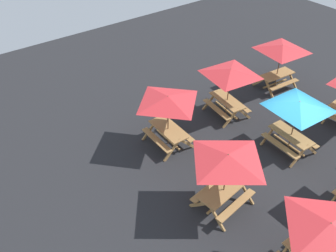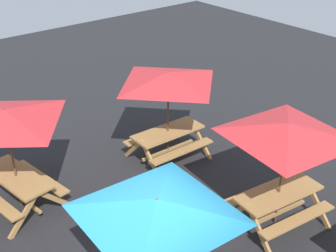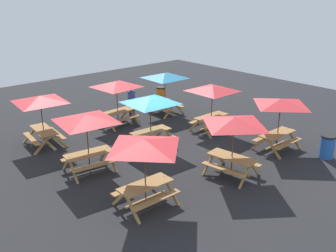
# 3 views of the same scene
# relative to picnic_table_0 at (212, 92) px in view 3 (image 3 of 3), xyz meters

# --- Properties ---
(ground_plane) EXTENTS (31.38, 31.38, 0.00)m
(ground_plane) POSITION_rel_picnic_table_0_xyz_m (3.19, -0.10, -1.99)
(ground_plane) COLOR #232326
(ground_plane) RESTS_ON ground
(picnic_table_0) EXTENTS (2.83, 2.83, 2.34)m
(picnic_table_0) POSITION_rel_picnic_table_0_xyz_m (0.00, 0.00, 0.00)
(picnic_table_0) COLOR #A87A44
(picnic_table_0) RESTS_ON ground
(picnic_table_1) EXTENTS (2.82, 2.82, 2.34)m
(picnic_table_1) POSITION_rel_picnic_table_0_xyz_m (3.49, -0.40, 0.00)
(picnic_table_1) COLOR #A87A44
(picnic_table_1) RESTS_ON ground
(picnic_table_2) EXTENTS (2.05, 2.05, 2.34)m
(picnic_table_2) POSITION_rel_picnic_table_0_xyz_m (6.65, 3.23, 0.00)
(picnic_table_2) COLOR #A87A44
(picnic_table_2) RESTS_ON ground
(picnic_table_3) EXTENTS (2.83, 2.83, 2.34)m
(picnic_table_3) POSITION_rel_picnic_table_0_xyz_m (-0.15, -3.62, 0.00)
(picnic_table_3) COLOR #A87A44
(picnic_table_3) RESTS_ON ground
(picnic_table_4) EXTENTS (2.26, 2.26, 2.34)m
(picnic_table_4) POSITION_rel_picnic_table_0_xyz_m (2.97, 3.71, 0.00)
(picnic_table_4) COLOR #A87A44
(picnic_table_4) RESTS_ON ground
(picnic_table_5) EXTENTS (2.82, 2.82, 2.34)m
(picnic_table_5) POSITION_rel_picnic_table_0_xyz_m (2.96, -3.72, 0.00)
(picnic_table_5) COLOR #A87A44
(picnic_table_5) RESTS_ON ground
(picnic_table_6) EXTENTS (2.01, 2.01, 2.34)m
(picnic_table_6) POSITION_rel_picnic_table_0_xyz_m (-0.41, 3.46, 0.00)
(picnic_table_6) COLOR #A87A44
(picnic_table_6) RESTS_ON ground
(picnic_table_7) EXTENTS (2.82, 2.82, 2.34)m
(picnic_table_7) POSITION_rel_picnic_table_0_xyz_m (6.95, -3.65, 0.00)
(picnic_table_7) COLOR #A87A44
(picnic_table_7) RESTS_ON ground
(picnic_table_8) EXTENTS (2.81, 2.81, 2.34)m
(picnic_table_8) POSITION_rel_picnic_table_0_xyz_m (6.75, -0.11, 0.00)
(picnic_table_8) COLOR #A87A44
(picnic_table_8) RESTS_ON ground
(trash_bin_orange) EXTENTS (0.59, 0.59, 0.98)m
(trash_bin_orange) POSITION_rel_picnic_table_0_xyz_m (-1.37, -5.41, -1.49)
(trash_bin_orange) COLOR orange
(trash_bin_orange) RESTS_ON ground
(trash_bin_blue) EXTENTS (0.59, 0.59, 0.98)m
(trash_bin_blue) POSITION_rel_picnic_table_0_xyz_m (-1.22, 5.31, -1.49)
(trash_bin_blue) COLOR blue
(trash_bin_blue) RESTS_ON ground
(person_standing) EXTENTS (0.41, 0.32, 1.67)m
(person_standing) POSITION_rel_picnic_table_0_xyz_m (1.62, -4.35, -1.10)
(person_standing) COLOR #2D334C
(person_standing) RESTS_ON ground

